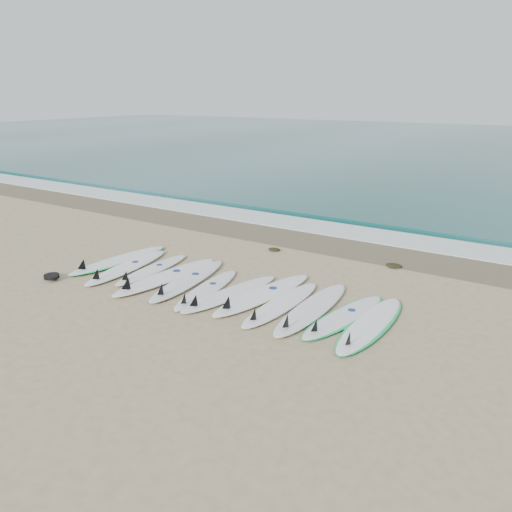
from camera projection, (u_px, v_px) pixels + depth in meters
The scene contains 20 objects.
ground at pixel (223, 290), 10.10m from camera, with size 120.00×120.00×0.00m, color tan.
ocean at pixel (490, 147), 36.05m from camera, with size 120.00×55.00×0.03m, color #1C5759.
wet_sand_band at pixel (314, 242), 13.37m from camera, with size 120.00×1.80×0.01m, color brown.
foam_band at pixel (335, 230), 14.48m from camera, with size 120.00×1.40×0.04m, color silver.
wave_crest at pixel (355, 218), 15.67m from camera, with size 120.00×1.00×0.10m, color #1C5759.
surfboard_0 at pixel (118, 260), 11.76m from camera, with size 0.89×2.77×0.35m.
surfboard_1 at pixel (126, 267), 11.24m from camera, with size 0.87×2.72×0.34m.
surfboard_2 at pixel (151, 270), 11.11m from camera, with size 0.65×2.39×0.30m.
surfboard_3 at pixel (164, 277), 10.65m from camera, with size 0.82×2.94×0.37m.
surfboard_4 at pixel (187, 280), 10.46m from camera, with size 0.96×2.79×0.35m.
surfboard_5 at pixel (206, 290), 9.99m from camera, with size 0.86×2.43×0.31m.
surfboard_6 at pixel (228, 294), 9.78m from camera, with size 0.95×2.62×0.33m.
surfboard_7 at pixel (261, 295), 9.72m from camera, with size 0.98×2.88×0.36m.
surfboard_8 at pixel (280, 305), 9.29m from camera, with size 0.59×2.55×0.32m.
surfboard_9 at pixel (311, 309), 9.09m from camera, with size 0.62×2.78×0.35m.
surfboard_10 at pixel (343, 317), 8.81m from camera, with size 0.98×2.51×0.31m.
surfboard_11 at pixel (370, 324), 8.51m from camera, with size 0.66×2.65×0.34m.
seaweed_near at pixel (274, 249), 12.62m from camera, with size 0.32×0.25×0.06m, color black.
seaweed_far at pixel (394, 266), 11.43m from camera, with size 0.38×0.30×0.07m, color black.
leash_coil at pixel (52, 277), 10.72m from camera, with size 0.46×0.36×0.11m.
Camera 1 is at (5.63, -7.52, 3.82)m, focal length 35.00 mm.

